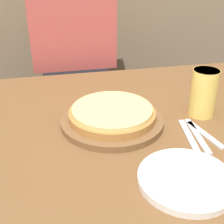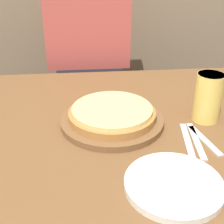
# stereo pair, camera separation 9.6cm
# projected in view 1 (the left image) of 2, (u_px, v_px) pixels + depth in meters

# --- Properties ---
(dining_table) EXTENTS (1.26, 0.91, 0.71)m
(dining_table) POSITION_uv_depth(u_px,v_px,m) (119.00, 206.00, 1.15)
(dining_table) COLOR brown
(dining_table) RESTS_ON ground_plane
(pizza_on_board) EXTENTS (0.32, 0.32, 0.06)m
(pizza_on_board) POSITION_uv_depth(u_px,v_px,m) (112.00, 116.00, 0.97)
(pizza_on_board) COLOR brown
(pizza_on_board) RESTS_ON dining_table
(beer_glass) EXTENTS (0.08, 0.08, 0.15)m
(beer_glass) POSITION_uv_depth(u_px,v_px,m) (204.00, 91.00, 0.99)
(beer_glass) COLOR #E5C65B
(beer_glass) RESTS_ON dining_table
(dinner_plate) EXTENTS (0.23, 0.23, 0.02)m
(dinner_plate) POSITION_uv_depth(u_px,v_px,m) (186.00, 179.00, 0.73)
(dinner_plate) COLOR silver
(dinner_plate) RESTS_ON dining_table
(fork) EXTENTS (0.04, 0.19, 0.00)m
(fork) POSITION_uv_depth(u_px,v_px,m) (189.00, 136.00, 0.91)
(fork) COLOR silver
(fork) RESTS_ON dining_table
(dinner_knife) EXTENTS (0.04, 0.19, 0.00)m
(dinner_knife) POSITION_uv_depth(u_px,v_px,m) (197.00, 135.00, 0.91)
(dinner_knife) COLOR silver
(dinner_knife) RESTS_ON dining_table
(spoon) EXTENTS (0.05, 0.16, 0.00)m
(spoon) POSITION_uv_depth(u_px,v_px,m) (205.00, 134.00, 0.92)
(spoon) COLOR silver
(spoon) RESTS_ON dining_table
(diner_person) EXTENTS (0.38, 0.20, 1.30)m
(diner_person) POSITION_uv_depth(u_px,v_px,m) (75.00, 73.00, 1.56)
(diner_person) COLOR #33333D
(diner_person) RESTS_ON ground_plane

